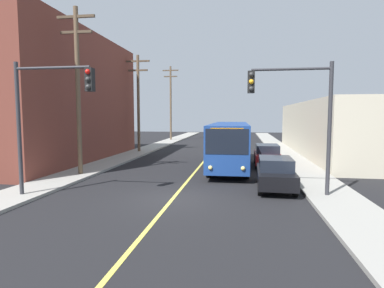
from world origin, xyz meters
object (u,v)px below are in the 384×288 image
at_px(parked_car_black, 275,173).
at_px(utility_pole_far, 171,100).
at_px(city_bus, 230,142).
at_px(utility_pole_near, 78,84).
at_px(traffic_signal_left_corner, 49,103).
at_px(traffic_signal_right_corner, 295,104).
at_px(utility_pole_mid, 138,99).
at_px(parked_car_red, 267,155).

relative_size(parked_car_black, utility_pole_far, 0.40).
relative_size(city_bus, utility_pole_far, 1.11).
distance_m(utility_pole_near, traffic_signal_left_corner, 5.69).
bearing_deg(utility_pole_near, traffic_signal_right_corner, -14.98).
bearing_deg(city_bus, utility_pole_far, 112.16).
bearing_deg(utility_pole_far, parked_car_black, -68.09).
bearing_deg(utility_pole_near, traffic_signal_left_corner, -74.60).
height_order(parked_car_black, utility_pole_mid, utility_pole_mid).
xyz_separation_m(parked_car_black, traffic_signal_left_corner, (-10.20, -3.55, 3.46)).
distance_m(city_bus, parked_car_red, 3.03).
xyz_separation_m(parked_car_red, utility_pole_far, (-12.55, 23.28, 5.32)).
xyz_separation_m(utility_pole_near, traffic_signal_right_corner, (12.28, -3.29, -1.41)).
xyz_separation_m(utility_pole_near, utility_pole_mid, (-0.42, 12.81, -0.25)).
bearing_deg(parked_car_red, utility_pole_near, -154.10).
height_order(parked_car_red, traffic_signal_left_corner, traffic_signal_left_corner).
relative_size(parked_car_black, utility_pole_near, 0.44).
distance_m(parked_car_black, parked_car_red, 7.51).
bearing_deg(city_bus, traffic_signal_left_corner, -126.51).
bearing_deg(traffic_signal_right_corner, parked_car_red, 92.88).
height_order(utility_pole_far, traffic_signal_right_corner, utility_pole_far).
bearing_deg(traffic_signal_right_corner, parked_car_black, 112.31).
distance_m(parked_car_black, utility_pole_mid, 19.49).
relative_size(parked_car_red, utility_pole_mid, 0.46).
xyz_separation_m(parked_car_red, utility_pole_mid, (-12.25, 7.06, 4.63)).
height_order(parked_car_red, traffic_signal_right_corner, traffic_signal_right_corner).
distance_m(utility_pole_mid, traffic_signal_right_corner, 20.54).
distance_m(city_bus, traffic_signal_left_corner, 13.03).
height_order(parked_car_black, utility_pole_far, utility_pole_far).
relative_size(utility_pole_far, traffic_signal_left_corner, 1.83).
height_order(utility_pole_far, traffic_signal_left_corner, utility_pole_far).
relative_size(utility_pole_near, traffic_signal_right_corner, 1.69).
relative_size(parked_car_black, traffic_signal_right_corner, 0.74).
relative_size(utility_pole_far, traffic_signal_right_corner, 1.83).
height_order(city_bus, parked_car_black, city_bus).
xyz_separation_m(city_bus, traffic_signal_right_corner, (3.21, -8.26, 2.49)).
xyz_separation_m(utility_pole_near, traffic_signal_left_corner, (1.46, -5.31, -1.41)).
height_order(city_bus, traffic_signal_right_corner, traffic_signal_right_corner).
distance_m(utility_pole_far, traffic_signal_right_corner, 34.88).
xyz_separation_m(parked_car_black, utility_pole_mid, (-12.08, 14.57, 4.63)).
distance_m(parked_car_red, traffic_signal_left_corner, 15.55).
xyz_separation_m(city_bus, parked_car_red, (2.76, 0.77, -0.98)).
xyz_separation_m(utility_pole_near, utility_pole_far, (-0.72, 29.02, 0.45)).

